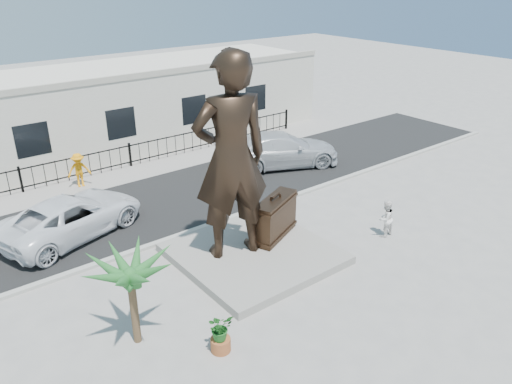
# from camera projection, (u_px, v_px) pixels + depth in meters

# --- Properties ---
(ground) EXTENTS (100.00, 100.00, 0.00)m
(ground) POSITION_uv_depth(u_px,v_px,m) (291.00, 270.00, 17.45)
(ground) COLOR #9E9991
(ground) RESTS_ON ground
(street) EXTENTS (40.00, 7.00, 0.01)m
(street) POSITION_uv_depth(u_px,v_px,m) (176.00, 195.00, 23.18)
(street) COLOR black
(street) RESTS_ON ground
(curb) EXTENTS (40.00, 0.25, 0.12)m
(curb) POSITION_uv_depth(u_px,v_px,m) (219.00, 222.00, 20.65)
(curb) COLOR #A5A399
(curb) RESTS_ON ground
(far_sidewalk) EXTENTS (40.00, 2.50, 0.02)m
(far_sidewalk) POSITION_uv_depth(u_px,v_px,m) (138.00, 170.00, 26.05)
(far_sidewalk) COLOR #9E9991
(far_sidewalk) RESTS_ON ground
(plinth) EXTENTS (5.20, 5.20, 0.30)m
(plinth) POSITION_uv_depth(u_px,v_px,m) (254.00, 254.00, 18.18)
(plinth) COLOR gray
(plinth) RESTS_ON ground
(fence) EXTENTS (22.00, 0.10, 1.20)m
(fence) POSITION_uv_depth(u_px,v_px,m) (130.00, 156.00, 26.38)
(fence) COLOR black
(fence) RESTS_ON ground
(building) EXTENTS (28.00, 7.00, 4.40)m
(building) POSITION_uv_depth(u_px,v_px,m) (95.00, 110.00, 28.74)
(building) COLOR silver
(building) RESTS_ON ground
(statue) EXTENTS (2.97, 2.33, 7.18)m
(statue) POSITION_uv_depth(u_px,v_px,m) (231.00, 158.00, 16.60)
(statue) COLOR black
(statue) RESTS_ON plinth
(suitcase) EXTENTS (2.34, 1.55, 1.58)m
(suitcase) POSITION_uv_depth(u_px,v_px,m) (275.00, 218.00, 18.75)
(suitcase) COLOR #312014
(suitcase) RESTS_ON plinth
(tourist) EXTENTS (0.74, 0.58, 1.51)m
(tourist) POSITION_uv_depth(u_px,v_px,m) (385.00, 218.00, 19.42)
(tourist) COLOR white
(tourist) RESTS_ON ground
(car_white) EXTENTS (6.29, 4.24, 1.60)m
(car_white) POSITION_uv_depth(u_px,v_px,m) (72.00, 216.00, 19.46)
(car_white) COLOR white
(car_white) RESTS_ON street
(car_silver) EXTENTS (6.67, 4.75, 1.79)m
(car_silver) POSITION_uv_depth(u_px,v_px,m) (281.00, 149.00, 26.37)
(car_silver) COLOR silver
(car_silver) RESTS_ON street
(worker) EXTENTS (1.17, 0.81, 1.67)m
(worker) POSITION_uv_depth(u_px,v_px,m) (79.00, 170.00, 23.81)
(worker) COLOR orange
(worker) RESTS_ON far_sidewalk
(palm_tree) EXTENTS (1.80, 1.80, 3.20)m
(palm_tree) POSITION_uv_depth(u_px,v_px,m) (138.00, 341.00, 14.15)
(palm_tree) COLOR #225D25
(palm_tree) RESTS_ON ground
(planter) EXTENTS (0.56, 0.56, 0.40)m
(planter) POSITION_uv_depth(u_px,v_px,m) (221.00, 344.00, 13.71)
(planter) COLOR #9B5029
(planter) RESTS_ON ground
(shrub) EXTENTS (0.71, 0.63, 0.76)m
(shrub) POSITION_uv_depth(u_px,v_px,m) (220.00, 328.00, 13.48)
(shrub) COLOR #1D5A1D
(shrub) RESTS_ON planter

